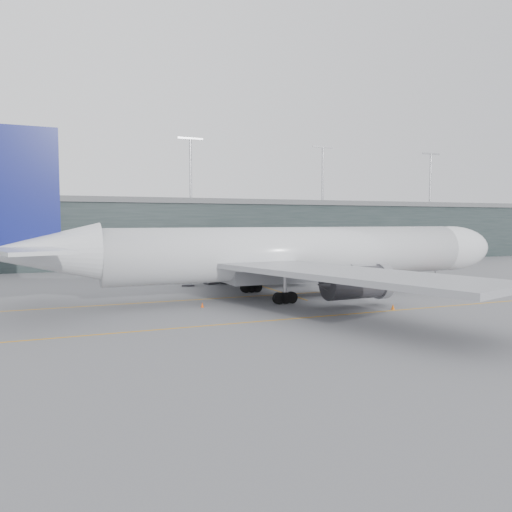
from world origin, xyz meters
name	(u,v)px	position (x,y,z in m)	size (l,w,h in m)	color
ground	(243,292)	(0.00, 0.00, 0.00)	(320.00, 320.00, 0.00)	slate
taxiline_a	(254,296)	(0.00, -4.00, 0.01)	(160.00, 0.25, 0.02)	#C18012
taxiline_b	(310,317)	(0.00, -20.00, 0.01)	(160.00, 0.25, 0.02)	#C18012
taxiline_lead_main	(230,276)	(5.00, 20.00, 0.01)	(0.25, 60.00, 0.02)	#C18012
terminal	(161,231)	(0.00, 58.00, 7.62)	(240.00, 36.00, 29.00)	#1D2727
main_aircraft	(293,254)	(5.05, -5.76, 5.69)	(72.18, 67.97, 20.28)	silver
jet_bridge	(292,249)	(19.04, 22.99, 4.49)	(10.35, 42.68, 5.99)	#2B2B30
gse_cart	(449,286)	(27.61, -10.50, 0.87)	(2.43, 1.69, 1.56)	red
baggage_dolly	(480,290)	(32.13, -11.89, 0.19)	(3.09, 2.47, 0.31)	#3C3C41
uld_a	(188,280)	(-5.58, 9.63, 0.95)	(2.31, 2.02, 1.81)	#3A393F
uld_b	(211,278)	(-1.53, 10.59, 0.97)	(2.36, 2.07, 1.84)	#3A393F
uld_c	(227,278)	(1.08, 10.36, 0.92)	(2.37, 2.17, 1.74)	#3A393F
cone_nose	(472,284)	(35.76, -6.83, 0.33)	(0.42, 0.42, 0.66)	#E0540C
cone_wing_stbd	(393,307)	(10.99, -19.46, 0.33)	(0.42, 0.42, 0.66)	#D55C0B
cone_wing_port	(263,279)	(7.86, 11.46, 0.33)	(0.41, 0.41, 0.65)	orange
cone_tail	(202,305)	(-8.87, -9.93, 0.31)	(0.39, 0.39, 0.61)	#CF460B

